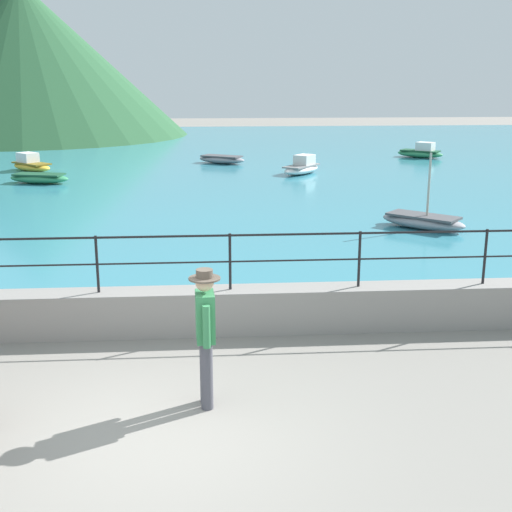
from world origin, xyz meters
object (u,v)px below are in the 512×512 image
person_walking (206,331)px  boat_4 (39,178)px  boat_2 (222,159)px  boat_3 (31,165)px  boat_0 (423,221)px  boat_5 (302,167)px  boat_6 (421,152)px

person_walking → boat_4: person_walking is taller
boat_2 → boat_3: bearing=-166.2°
boat_4 → person_walking: bearing=-71.2°
boat_0 → boat_4: 14.76m
boat_0 → boat_4: (-11.91, 8.73, -0.01)m
boat_0 → boat_5: (-1.73, 10.52, 0.06)m
boat_5 → boat_6: (6.66, 5.25, 0.00)m
person_walking → boat_3: (-7.30, 21.64, -0.65)m
boat_3 → boat_4: bearing=-72.0°
person_walking → boat_4: size_ratio=0.71×
boat_4 → boat_6: bearing=22.7°
boat_3 → boat_6: 18.32m
boat_3 → person_walking: bearing=-71.4°
boat_4 → boat_6: (16.84, 7.05, 0.07)m
boat_2 → boat_5: (3.20, -3.67, 0.07)m
boat_5 → boat_0: bearing=-80.7°
person_walking → boat_5: 20.37m
boat_2 → boat_0: bearing=-70.9°
boat_0 → boat_5: 10.66m
boat_5 → boat_6: 8.48m
boat_4 → boat_5: (10.18, 1.80, 0.07)m
boat_0 → boat_2: bearing=109.1°
boat_6 → boat_2: bearing=-170.9°
person_walking → boat_2: (0.81, 23.63, -0.72)m
person_walking → boat_2: size_ratio=0.72×
person_walking → boat_4: 19.20m
boat_6 → boat_4: bearing=-157.3°
person_walking → boat_0: size_ratio=0.76×
boat_0 → boat_2: size_ratio=0.95×
boat_0 → boat_3: 17.86m
boat_3 → boat_6: same height
boat_3 → boat_6: (17.97, 3.57, 0.00)m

